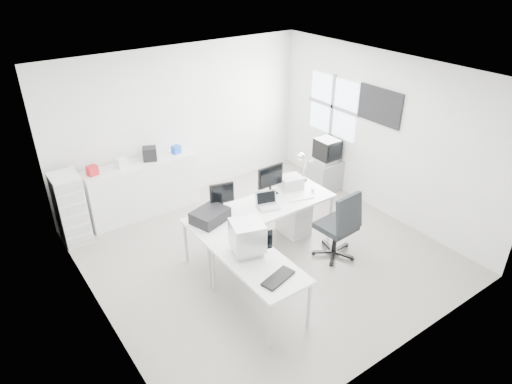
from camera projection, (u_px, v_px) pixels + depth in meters
floor at (263, 252)px, 7.19m from camera, size 5.00×5.00×0.01m
ceiling at (265, 75)px, 5.85m from camera, size 5.00×5.00×0.01m
back_wall at (183, 123)px, 8.31m from camera, size 5.00×0.02×2.80m
left_wall at (89, 229)px, 5.25m from camera, size 0.02×5.00×2.80m
right_wall at (382, 135)px, 7.79m from camera, size 0.02×5.00×2.80m
window at (333, 106)px, 8.54m from camera, size 0.02×1.20×1.10m
wall_picture at (380, 106)px, 7.61m from camera, size 0.04×0.90×0.60m
main_desk at (262, 227)px, 7.15m from camera, size 2.40×0.80×0.75m
side_desk at (259, 285)px, 5.93m from camera, size 0.70×1.40×0.75m
drawer_pedestal at (294, 216)px, 7.58m from camera, size 0.40×0.50×0.60m
inkjet_printer at (210, 216)px, 6.56m from camera, size 0.59×0.52×0.18m
lcd_monitor_small at (222, 197)px, 6.76m from camera, size 0.41×0.29×0.46m
lcd_monitor_large at (270, 180)px, 7.21m from camera, size 0.46×0.19×0.48m
laptop at (268, 202)px, 6.87m from camera, size 0.41×0.42×0.22m
white_keyboard at (301, 198)px, 7.19m from camera, size 0.45×0.23×0.02m
white_mouse at (313, 190)px, 7.37m from camera, size 0.06×0.06×0.06m
laser_printer at (291, 182)px, 7.46m from camera, size 0.41×0.37×0.20m
desk_lamp at (304, 168)px, 7.63m from camera, size 0.19×0.19×0.47m
crt_monitor at (247, 236)px, 5.81m from camera, size 0.55×0.55×0.51m
black_keyboard at (278, 278)px, 5.46m from camera, size 0.49×0.29×0.03m
office_chair at (336, 223)px, 6.87m from camera, size 0.72×0.72×1.16m
tv_cabinet at (325, 176)px, 8.88m from camera, size 0.56×0.46×0.61m
crt_tv at (327, 151)px, 8.63m from camera, size 0.50×0.48×0.45m
sideboard at (143, 188)px, 8.05m from camera, size 1.96×0.49×0.98m
clutter_box_a at (92, 170)px, 7.37m from camera, size 0.18×0.17×0.16m
clutter_box_b at (122, 163)px, 7.62m from camera, size 0.17×0.15×0.16m
clutter_box_c at (150, 154)px, 7.86m from camera, size 0.30×0.29×0.23m
clutter_box_d at (176, 149)px, 8.13m from camera, size 0.16×0.15×0.14m
clutter_bottle at (72, 173)px, 7.23m from camera, size 0.07×0.07×0.22m
filing_cabinet at (71, 208)px, 7.23m from camera, size 0.41×0.49×1.18m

